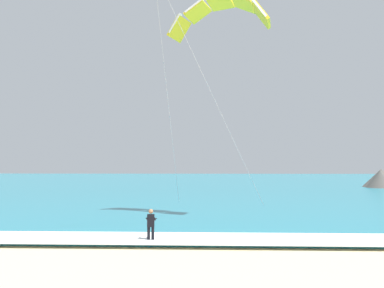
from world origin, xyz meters
The scene contains 6 objects.
sea centered at (0.00, 74.00, 0.10)m, with size 200.00×120.00×0.20m, color teal.
surf_foam centered at (0.00, 15.00, 0.22)m, with size 200.00×3.11×0.04m, color white.
surfboard centered at (0.35, 14.53, 0.03)m, with size 0.53×1.43×0.09m.
kitesurfer centered at (0.35, 14.55, 0.94)m, with size 0.55×0.54×1.69m.
kite_primary centered at (3.91, 22.54, 14.41)m, with size 7.19×9.57×14.33m.
headland_right centered at (29.96, 57.06, 1.49)m, with size 6.21×7.01×3.02m.
Camera 1 is at (3.02, -4.08, 3.88)m, focal length 36.34 mm.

